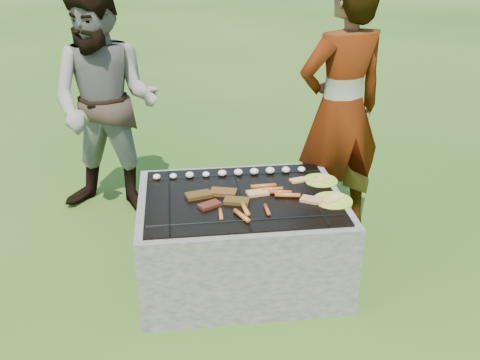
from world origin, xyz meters
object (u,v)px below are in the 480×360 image
Objects in this scene: plate_near at (333,201)px; bystander at (106,104)px; cook at (341,111)px; plate_far at (320,181)px; fire_pit at (241,240)px.

plate_near is 1.96m from bystander.
plate_far is at bearing 43.69° from cook.
cook is (0.80, 0.58, 0.68)m from fire_pit.
plate_near is (-0.00, -0.30, 0.00)m from plate_far.
fire_pit is 1.20m from cook.
bystander is (-1.48, 0.95, 0.30)m from plate_far.
fire_pit is at bearing -34.65° from bystander.
plate_near is (0.56, -0.13, 0.33)m from fire_pit.
cook is at bearing -1.34° from bystander.
plate_far reaches higher than fire_pit.
cook reaches higher than plate_near.
cook is (0.24, 0.42, 0.35)m from plate_far.
cook is at bearing 71.38° from plate_near.
plate_near reaches higher than fire_pit.
plate_near is at bearing 55.00° from cook.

